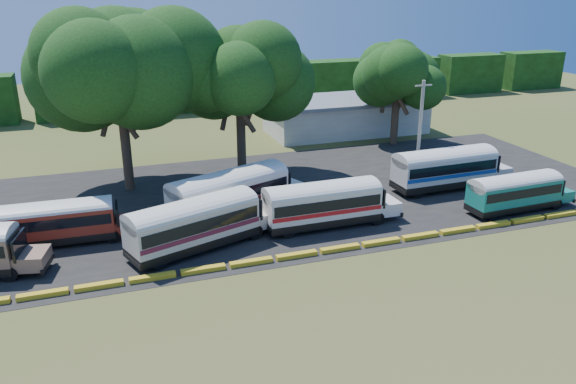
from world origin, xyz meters
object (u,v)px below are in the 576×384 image
object	(u,v)px
bus_cream_west	(196,222)
bus_white_red	(325,202)
bus_red	(59,220)
tree_west	(117,63)
bus_teal	(516,190)

from	to	relation	value
bus_cream_west	bus_white_red	bearing A→B (deg)	-14.70
bus_red	bus_cream_west	size ratio (longest dim) A/B	0.85
bus_cream_west	bus_white_red	xyz separation A→B (m)	(9.29, 0.77, -0.08)
bus_red	tree_west	bearing A→B (deg)	63.63
bus_white_red	bus_teal	bearing A→B (deg)	-8.19
bus_teal	bus_cream_west	bearing A→B (deg)	174.75
bus_cream_west	tree_west	world-z (taller)	tree_west
bus_cream_west	bus_teal	world-z (taller)	bus_cream_west
bus_teal	tree_west	bearing A→B (deg)	149.64
bus_red	bus_cream_west	xyz separation A→B (m)	(8.48, -3.81, 0.25)
bus_cream_west	tree_west	bearing A→B (deg)	84.62
tree_west	bus_red	bearing A→B (deg)	-117.98
bus_cream_west	tree_west	xyz separation A→B (m)	(-3.37, 13.43, 8.59)
bus_red	tree_west	xyz separation A→B (m)	(5.11, 9.63, 8.84)
bus_cream_west	bus_white_red	distance (m)	9.33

